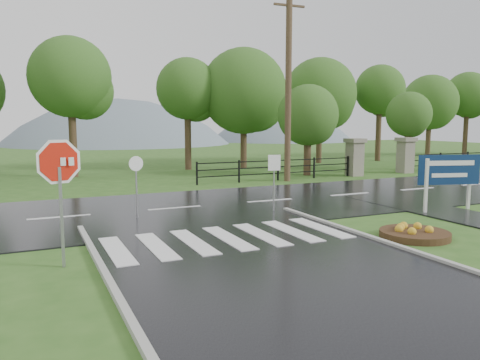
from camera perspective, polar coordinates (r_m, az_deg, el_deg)
name	(u,v)px	position (r m, az deg, el deg)	size (l,w,h in m)	color
ground	(340,304)	(8.76, 12.06, -14.56)	(120.00, 120.00, 0.00)	#305A1E
main_road	(175,209)	(17.50, -7.96, -3.55)	(90.00, 8.00, 0.04)	black
walkway	(476,220)	(17.34, 26.86, -4.35)	(2.20, 11.00, 0.04)	black
crosswalk	(228,238)	(12.89, -1.45, -7.05)	(6.50, 2.80, 0.02)	silver
pillar_west	(355,156)	(28.83, 13.81, 2.83)	(1.00, 1.00, 2.24)	gray
pillar_east	(405,154)	(31.48, 19.52, 2.97)	(1.00, 1.00, 2.24)	gray
fence_west	(278,167)	(25.93, 4.66, 1.55)	(9.58, 0.08, 1.20)	black
hills	(92,248)	(74.38, -17.61, -7.87)	(102.00, 48.00, 48.00)	slate
treeline	(127,172)	(31.22, -13.67, 0.97)	(83.20, 5.20, 10.00)	#2A561A
stop_sign	(60,174)	(10.89, -21.14, 0.67)	(1.28, 0.45, 3.02)	#939399
estate_billboard	(449,173)	(18.35, 24.12, 0.83)	(2.27, 0.75, 2.05)	silver
flower_bed	(415,233)	(13.98, 20.52, -6.04)	(1.91, 1.91, 0.38)	#332111
reg_sign_small	(274,171)	(16.60, 4.18, 1.05)	(0.45, 0.10, 2.06)	#939399
reg_sign_round	(136,179)	(15.70, -12.53, 0.09)	(0.48, 0.11, 2.10)	#939399
utility_pole_east	(288,86)	(25.60, 5.91, 11.30)	(1.79, 0.34, 10.06)	#473523
entrance_tree_left	(308,115)	(28.59, 8.29, 7.80)	(3.66, 3.66, 5.46)	#3D2B1C
entrance_tree_right	(409,115)	(33.62, 19.89, 7.47)	(3.00, 3.00, 5.23)	#3D2B1C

